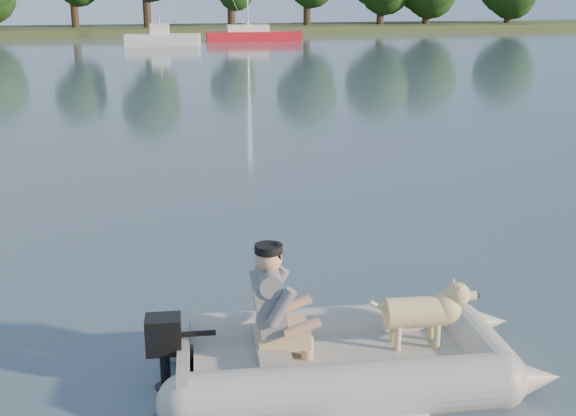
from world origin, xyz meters
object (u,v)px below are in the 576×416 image
object	(u,v)px
dog	(416,317)
sailboat	(253,35)
dinghy	(349,316)
man	(271,299)
motorboat	(163,31)

from	to	relation	value
dog	sailboat	distance (m)	50.04
dinghy	dog	bearing A→B (deg)	4.57
man	dog	xyz separation A→B (m)	(1.33, -0.19, -0.26)
man	dinghy	bearing A→B (deg)	-4.24
dinghy	man	distance (m)	0.72
dinghy	sailboat	xyz separation A→B (m)	(10.49, 49.02, -0.16)
dog	motorboat	bearing A→B (deg)	94.92
sailboat	dog	bearing A→B (deg)	-94.60
dinghy	dog	size ratio (longest dim) A/B	4.98
dinghy	motorboat	size ratio (longest dim) A/B	0.89
motorboat	dog	bearing A→B (deg)	-81.05
dinghy	sailboat	bearing A→B (deg)	86.24
dinghy	motorboat	world-z (taller)	motorboat
man	sailboat	size ratio (longest dim) A/B	0.11
motorboat	sailboat	size ratio (longest dim) A/B	0.53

